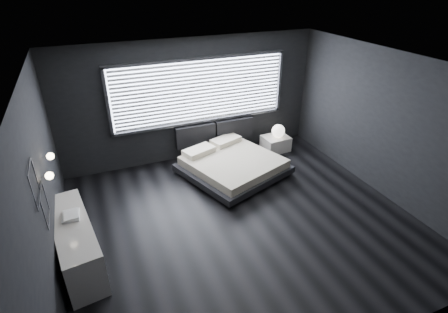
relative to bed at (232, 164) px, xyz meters
name	(u,v)px	position (x,y,z in m)	size (l,w,h in m)	color
room	(244,152)	(-0.50, -1.59, 1.16)	(6.04, 6.00, 2.80)	black
window	(201,91)	(-0.30, 1.11, 1.37)	(4.14, 0.09, 1.52)	white
headboard	(215,132)	(0.01, 1.05, 0.33)	(1.96, 0.16, 0.52)	black
sconce_near	(49,176)	(-3.38, -1.54, 1.36)	(0.18, 0.11, 0.11)	silver
sconce_far	(50,156)	(-3.38, -0.94, 1.36)	(0.18, 0.11, 0.11)	silver
wall_art_upper	(34,184)	(-3.48, -2.14, 1.61)	(0.01, 0.48, 0.48)	#47474C
wall_art_lower	(45,205)	(-3.48, -1.89, 1.14)	(0.01, 0.48, 0.48)	#47474C
bed	(232,164)	(0.00, 0.00, 0.00)	(2.49, 2.43, 0.51)	black
nightstand	(276,143)	(1.48, 0.64, -0.06)	(0.62, 0.52, 0.36)	silver
orb_lamp	(278,131)	(1.51, 0.62, 0.29)	(0.32, 0.32, 0.32)	white
dresser	(76,242)	(-3.28, -1.51, 0.13)	(0.77, 1.90, 0.74)	silver
book_stack	(71,215)	(-3.27, -1.36, 0.53)	(0.26, 0.33, 0.07)	white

